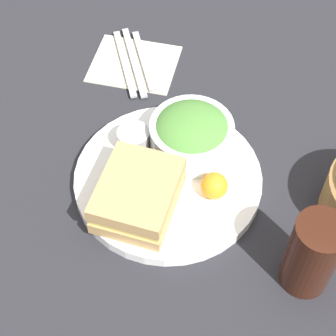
{
  "coord_description": "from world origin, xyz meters",
  "views": [
    {
      "loc": [
        0.5,
        0.12,
        0.74
      ],
      "look_at": [
        0.0,
        0.0,
        0.04
      ],
      "focal_mm": 60.0,
      "sensor_mm": 36.0,
      "label": 1
    }
  ],
  "objects_px": {
    "drink_glass": "(312,254)",
    "fork": "(125,63)",
    "dressing_cup": "(134,140)",
    "knife": "(134,62)",
    "plate": "(168,179)",
    "spoon": "(143,60)",
    "salad_bowl": "(192,133)",
    "sandwich": "(138,195)"
  },
  "relations": [
    {
      "from": "plate",
      "to": "dressing_cup",
      "type": "xyz_separation_m",
      "value": [
        -0.04,
        -0.07,
        0.03
      ]
    },
    {
      "from": "sandwich",
      "to": "dressing_cup",
      "type": "height_order",
      "value": "sandwich"
    },
    {
      "from": "knife",
      "to": "dressing_cup",
      "type": "bearing_deg",
      "value": 169.2
    },
    {
      "from": "sandwich",
      "to": "spoon",
      "type": "relative_size",
      "value": 0.87
    },
    {
      "from": "plate",
      "to": "dressing_cup",
      "type": "bearing_deg",
      "value": -123.0
    },
    {
      "from": "fork",
      "to": "spoon",
      "type": "distance_m",
      "value": 0.04
    },
    {
      "from": "sandwich",
      "to": "dressing_cup",
      "type": "relative_size",
      "value": 2.73
    },
    {
      "from": "drink_glass",
      "to": "fork",
      "type": "bearing_deg",
      "value": -134.5
    },
    {
      "from": "salad_bowl",
      "to": "dressing_cup",
      "type": "bearing_deg",
      "value": -75.92
    },
    {
      "from": "fork",
      "to": "knife",
      "type": "distance_m",
      "value": 0.02
    },
    {
      "from": "plate",
      "to": "salad_bowl",
      "type": "xyz_separation_m",
      "value": [
        -0.07,
        0.02,
        0.04
      ]
    },
    {
      "from": "dressing_cup",
      "to": "spoon",
      "type": "distance_m",
      "value": 0.22
    },
    {
      "from": "sandwich",
      "to": "spoon",
      "type": "height_order",
      "value": "sandwich"
    },
    {
      "from": "plate",
      "to": "sandwich",
      "type": "bearing_deg",
      "value": -25.19
    },
    {
      "from": "plate",
      "to": "dressing_cup",
      "type": "height_order",
      "value": "dressing_cup"
    },
    {
      "from": "sandwich",
      "to": "knife",
      "type": "relative_size",
      "value": 0.75
    },
    {
      "from": "salad_bowl",
      "to": "drink_glass",
      "type": "distance_m",
      "value": 0.27
    },
    {
      "from": "drink_glass",
      "to": "knife",
      "type": "distance_m",
      "value": 0.51
    },
    {
      "from": "sandwich",
      "to": "dressing_cup",
      "type": "xyz_separation_m",
      "value": [
        -0.11,
        -0.04,
        -0.01
      ]
    },
    {
      "from": "fork",
      "to": "spoon",
      "type": "bearing_deg",
      "value": -90.0
    },
    {
      "from": "dressing_cup",
      "to": "fork",
      "type": "distance_m",
      "value": 0.22
    },
    {
      "from": "salad_bowl",
      "to": "plate",
      "type": "bearing_deg",
      "value": -19.09
    },
    {
      "from": "drink_glass",
      "to": "spoon",
      "type": "height_order",
      "value": "drink_glass"
    },
    {
      "from": "sandwich",
      "to": "knife",
      "type": "bearing_deg",
      "value": -163.35
    },
    {
      "from": "salad_bowl",
      "to": "fork",
      "type": "distance_m",
      "value": 0.25
    },
    {
      "from": "plate",
      "to": "salad_bowl",
      "type": "distance_m",
      "value": 0.08
    },
    {
      "from": "fork",
      "to": "spoon",
      "type": "relative_size",
      "value": 1.11
    },
    {
      "from": "drink_glass",
      "to": "knife",
      "type": "xyz_separation_m",
      "value": [
        -0.37,
        -0.35,
        -0.06
      ]
    },
    {
      "from": "plate",
      "to": "drink_glass",
      "type": "xyz_separation_m",
      "value": [
        0.12,
        0.22,
        0.06
      ]
    },
    {
      "from": "salad_bowl",
      "to": "spoon",
      "type": "distance_m",
      "value": 0.24
    },
    {
      "from": "dressing_cup",
      "to": "drink_glass",
      "type": "xyz_separation_m",
      "value": [
        0.16,
        0.29,
        0.03
      ]
    },
    {
      "from": "knife",
      "to": "plate",
      "type": "bearing_deg",
      "value": 180.0
    },
    {
      "from": "plate",
      "to": "fork",
      "type": "distance_m",
      "value": 0.28
    },
    {
      "from": "fork",
      "to": "sandwich",
      "type": "bearing_deg",
      "value": 173.37
    },
    {
      "from": "sandwich",
      "to": "drink_glass",
      "type": "height_order",
      "value": "drink_glass"
    },
    {
      "from": "spoon",
      "to": "fork",
      "type": "bearing_deg",
      "value": 90.0
    },
    {
      "from": "dressing_cup",
      "to": "sandwich",
      "type": "bearing_deg",
      "value": 18.69
    },
    {
      "from": "dressing_cup",
      "to": "knife",
      "type": "height_order",
      "value": "dressing_cup"
    },
    {
      "from": "fork",
      "to": "knife",
      "type": "xyz_separation_m",
      "value": [
        -0.01,
        0.02,
        0.0
      ]
    },
    {
      "from": "sandwich",
      "to": "plate",
      "type": "bearing_deg",
      "value": 154.81
    },
    {
      "from": "salad_bowl",
      "to": "drink_glass",
      "type": "xyz_separation_m",
      "value": [
        0.18,
        0.2,
        0.01
      ]
    },
    {
      "from": "drink_glass",
      "to": "knife",
      "type": "bearing_deg",
      "value": -136.42
    }
  ]
}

